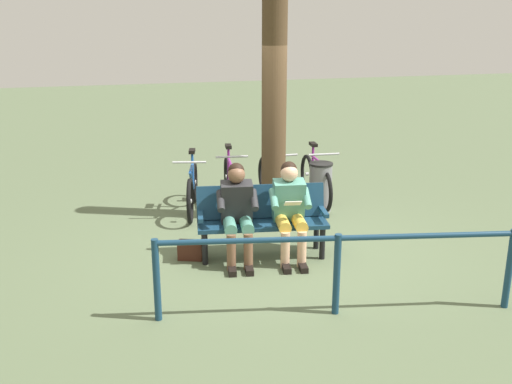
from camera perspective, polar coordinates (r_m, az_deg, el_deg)
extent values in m
plane|color=#566647|center=(7.56, 1.79, -5.61)|extent=(40.00, 40.00, 0.00)
cube|color=navy|center=(7.20, 0.64, -3.14)|extent=(1.65, 0.68, 0.05)
cube|color=navy|center=(7.31, 0.46, -0.90)|extent=(1.60, 0.38, 0.42)
cube|color=navy|center=(7.29, 6.58, -1.88)|extent=(0.12, 0.40, 0.05)
cube|color=navy|center=(7.11, -5.45, -2.34)|extent=(0.12, 0.40, 0.05)
cylinder|color=black|center=(7.25, 6.48, -5.02)|extent=(0.07, 0.07, 0.40)
cylinder|color=black|center=(7.08, -5.01, -5.54)|extent=(0.07, 0.07, 0.40)
cylinder|color=black|center=(7.56, 5.91, -4.08)|extent=(0.07, 0.07, 0.40)
cylinder|color=black|center=(7.39, -5.10, -4.54)|extent=(0.07, 0.07, 0.40)
cube|color=#4C8C7A|center=(7.18, 3.19, -0.84)|extent=(0.42, 0.36, 0.55)
sphere|color=#D8A884|center=(7.06, 3.26, 1.86)|extent=(0.21, 0.21, 0.21)
sphere|color=black|center=(7.08, 3.22, 2.21)|extent=(0.20, 0.20, 0.20)
cylinder|color=gold|center=(7.08, 4.23, -2.99)|extent=(0.21, 0.42, 0.15)
cylinder|color=#D8A884|center=(6.99, 4.49, -5.59)|extent=(0.11, 0.11, 0.45)
cube|color=black|center=(6.98, 4.61, -7.34)|extent=(0.12, 0.23, 0.07)
cylinder|color=#4C8C7A|center=(7.08, 4.95, -0.59)|extent=(0.14, 0.32, 0.23)
cylinder|color=gold|center=(7.05, 2.63, -3.06)|extent=(0.21, 0.42, 0.15)
cylinder|color=#D8A884|center=(6.96, 2.87, -5.67)|extent=(0.11, 0.11, 0.45)
cube|color=black|center=(6.94, 2.98, -7.43)|extent=(0.12, 0.23, 0.07)
cylinder|color=#4C8C7A|center=(7.02, 1.75, -0.70)|extent=(0.14, 0.32, 0.23)
cube|color=silver|center=(6.88, 3.62, -1.11)|extent=(0.22, 0.15, 0.09)
cube|color=#262628|center=(7.10, -1.91, -1.02)|extent=(0.42, 0.36, 0.55)
sphere|color=brown|center=(6.98, -1.92, 1.70)|extent=(0.21, 0.21, 0.21)
sphere|color=black|center=(7.00, -1.95, 2.06)|extent=(0.20, 0.20, 0.20)
cylinder|color=#4C8C7A|center=(6.99, -0.94, -3.21)|extent=(0.21, 0.42, 0.15)
cylinder|color=brown|center=(6.90, -0.76, -5.84)|extent=(0.11, 0.11, 0.45)
cube|color=black|center=(6.89, -0.66, -7.61)|extent=(0.12, 0.23, 0.07)
cylinder|color=#262628|center=(6.99, -0.20, -0.77)|extent=(0.14, 0.32, 0.23)
cylinder|color=#4C8C7A|center=(6.97, -2.57, -3.27)|extent=(0.21, 0.42, 0.15)
cylinder|color=brown|center=(6.89, -2.42, -5.91)|extent=(0.11, 0.11, 0.45)
cube|color=black|center=(6.87, -2.34, -7.69)|extent=(0.12, 0.23, 0.07)
cylinder|color=#262628|center=(6.95, -3.47, -0.89)|extent=(0.14, 0.32, 0.23)
cube|color=#3F1E14|center=(7.26, -6.41, -5.66)|extent=(0.33, 0.24, 0.24)
cylinder|color=#4C3823|center=(8.29, 1.78, 9.61)|extent=(0.35, 0.35, 3.69)
cylinder|color=slate|center=(8.99, 6.30, 0.41)|extent=(0.34, 0.34, 0.73)
cylinder|color=black|center=(8.89, 6.38, 2.74)|extent=(0.36, 0.36, 0.03)
torus|color=black|center=(8.94, 6.73, 0.09)|extent=(0.12, 0.66, 0.66)
cylinder|color=silver|center=(8.94, 6.73, 0.09)|extent=(0.05, 0.06, 0.06)
torus|color=black|center=(9.88, 4.99, 1.75)|extent=(0.12, 0.66, 0.66)
cylinder|color=silver|center=(9.88, 4.99, 1.75)|extent=(0.05, 0.06, 0.06)
cylinder|color=#8C268C|center=(9.31, 5.89, 3.21)|extent=(0.09, 0.63, 0.04)
cylinder|color=#8C268C|center=(9.29, 5.99, 1.90)|extent=(0.09, 0.60, 0.43)
cylinder|color=#8C268C|center=(9.50, 5.56, 3.00)|extent=(0.04, 0.04, 0.55)
cube|color=black|center=(9.44, 5.61, 4.65)|extent=(0.11, 0.23, 0.05)
cylinder|color=#B2B2B7|center=(8.90, 6.66, 3.67)|extent=(0.48, 0.07, 0.03)
torus|color=black|center=(8.82, 2.72, -0.05)|extent=(0.06, 0.66, 0.66)
cylinder|color=silver|center=(8.82, 2.72, -0.05)|extent=(0.05, 0.06, 0.06)
torus|color=black|center=(9.76, 0.86, 1.62)|extent=(0.06, 0.66, 0.66)
cylinder|color=silver|center=(9.76, 0.86, 1.62)|extent=(0.05, 0.06, 0.06)
cylinder|color=#1E519E|center=(9.19, 1.76, 3.11)|extent=(0.04, 0.63, 0.04)
cylinder|color=#1E519E|center=(9.16, 1.90, 1.78)|extent=(0.04, 0.60, 0.43)
cylinder|color=#1E519E|center=(9.38, 1.43, 2.89)|extent=(0.04, 0.04, 0.55)
cube|color=black|center=(9.31, 1.44, 4.56)|extent=(0.09, 0.22, 0.05)
cylinder|color=#B2B2B7|center=(8.77, 2.56, 3.58)|extent=(0.48, 0.03, 0.03)
torus|color=black|center=(8.74, -2.27, -0.21)|extent=(0.15, 0.66, 0.66)
cylinder|color=silver|center=(8.74, -2.27, -0.21)|extent=(0.06, 0.07, 0.06)
torus|color=black|center=(9.71, -2.84, 1.53)|extent=(0.15, 0.66, 0.66)
cylinder|color=silver|center=(9.71, -2.84, 1.53)|extent=(0.06, 0.07, 0.06)
cylinder|color=#8C268C|center=(9.13, -2.60, 3.00)|extent=(0.13, 0.63, 0.04)
cylinder|color=#8C268C|center=(9.10, -2.54, 1.66)|extent=(0.12, 0.60, 0.43)
cylinder|color=#8C268C|center=(9.32, -2.69, 2.79)|extent=(0.04, 0.04, 0.55)
cube|color=black|center=(9.26, -2.72, 4.47)|extent=(0.12, 0.23, 0.05)
cylinder|color=#B2B2B7|center=(8.69, -2.37, 3.46)|extent=(0.48, 0.10, 0.03)
torus|color=black|center=(8.45, -6.45, -0.89)|extent=(0.21, 0.66, 0.66)
cylinder|color=silver|center=(8.45, -6.45, -0.89)|extent=(0.06, 0.07, 0.06)
torus|color=black|center=(9.43, -6.02, 0.99)|extent=(0.21, 0.66, 0.66)
cylinder|color=silver|center=(9.43, -6.02, 0.99)|extent=(0.06, 0.07, 0.06)
cylinder|color=#1E519E|center=(8.84, -6.30, 2.46)|extent=(0.18, 0.62, 0.04)
cylinder|color=#1E519E|center=(8.81, -6.29, 1.07)|extent=(0.18, 0.59, 0.43)
cylinder|color=#1E519E|center=(9.04, -6.21, 2.26)|extent=(0.04, 0.04, 0.55)
cube|color=black|center=(8.97, -6.26, 3.99)|extent=(0.14, 0.23, 0.05)
cylinder|color=#B2B2B7|center=(8.40, -6.52, 2.90)|extent=(0.47, 0.14, 0.03)
cylinder|color=navy|center=(6.49, 23.47, -6.91)|extent=(0.07, 0.07, 0.85)
cylinder|color=navy|center=(5.90, 7.88, -7.98)|extent=(0.07, 0.07, 0.85)
cylinder|color=navy|center=(5.80, -9.67, -8.48)|extent=(0.07, 0.07, 0.85)
cylinder|color=navy|center=(5.75, 8.03, -4.49)|extent=(3.48, 0.75, 0.06)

